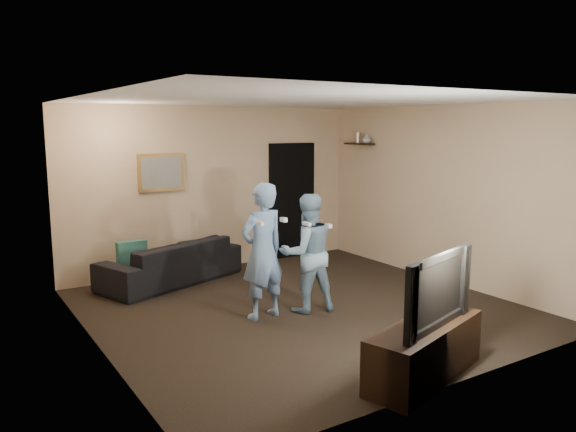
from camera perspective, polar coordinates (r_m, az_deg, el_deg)
ground at (r=7.24m, az=1.34°, el=-9.34°), size 5.00×5.00×0.00m
ceiling at (r=6.87m, az=1.42°, el=11.68°), size 5.00×5.00×0.04m
wall_back at (r=9.11m, az=-7.41°, el=2.80°), size 5.00×0.04×2.60m
wall_front at (r=5.09m, az=17.25°, el=-2.58°), size 5.00×0.04×2.60m
wall_left at (r=5.94m, az=-19.10°, el=-1.02°), size 0.04×5.00×2.60m
wall_right at (r=8.57m, az=15.42°, el=2.15°), size 0.04×5.00×2.60m
sofa at (r=8.48m, az=-11.80°, el=-4.55°), size 2.31×1.51×0.63m
throw_pillow at (r=8.27m, az=-15.57°, el=-3.88°), size 0.42×0.15×0.42m
painting_frame at (r=8.71m, az=-12.76°, el=4.35°), size 0.72×0.05×0.57m
painting_canvas at (r=8.69m, az=-12.70°, el=4.34°), size 0.62×0.01×0.47m
doorway at (r=9.81m, az=0.40°, el=1.57°), size 0.90×0.06×2.00m
light_switch at (r=9.47m, az=-2.68°, el=3.11°), size 0.08×0.02×0.12m
wall_shelf at (r=9.75m, az=7.25°, el=7.29°), size 0.20×0.60×0.03m
shelf_vase at (r=9.60m, az=7.99°, el=7.79°), size 0.19×0.19×0.15m
shelf_figurine at (r=9.77m, az=7.12°, el=7.91°), size 0.06×0.06×0.18m
tv_console at (r=5.44m, az=13.73°, el=-13.22°), size 1.52×0.87×0.52m
television at (r=5.25m, az=13.98°, el=-7.20°), size 1.16×0.49×0.67m
wii_player_left at (r=6.69m, az=-2.61°, el=-3.60°), size 0.65×0.53×1.64m
wii_player_right at (r=6.97m, az=1.95°, el=-3.77°), size 0.81×0.69×1.48m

